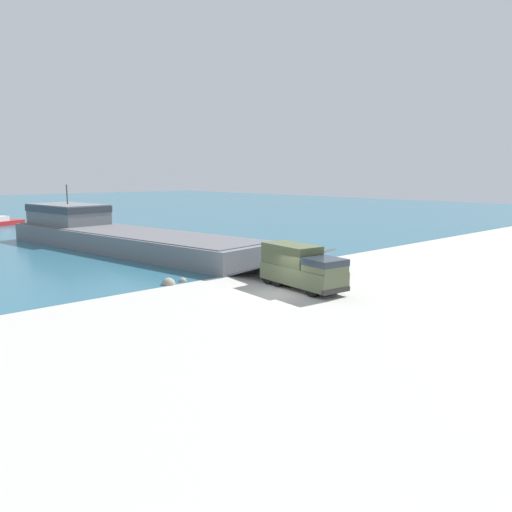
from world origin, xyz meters
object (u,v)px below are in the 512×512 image
military_truck (302,267)px  mooring_bollard (304,261)px  moored_boat_a (3,222)px  soldier_on_ramp (311,267)px  landing_craft (115,233)px  cargo_crate (338,284)px

military_truck → mooring_bollard: size_ratio=7.89×
military_truck → mooring_bollard: 9.04m
mooring_bollard → military_truck: bearing=-139.0°
military_truck → moored_boat_a: size_ratio=1.08×
moored_boat_a → mooring_bollard: moored_boat_a is taller
mooring_bollard → soldier_on_ramp: bearing=-132.4°
soldier_on_ramp → mooring_bollard: bearing=103.7°
landing_craft → military_truck: bearing=-96.5°
landing_craft → mooring_bollard: landing_craft is taller
military_truck → soldier_on_ramp: bearing=126.5°
military_truck → mooring_bollard: (6.78, 5.89, -1.09)m
moored_boat_a → mooring_bollard: size_ratio=7.31×
landing_craft → cargo_crate: 29.82m
military_truck → mooring_bollard: bearing=137.5°
cargo_crate → soldier_on_ramp: bearing=75.7°
moored_boat_a → mooring_bollard: (9.25, -57.16, 0.00)m
soldier_on_ramp → moored_boat_a: soldier_on_ramp is taller
landing_craft → soldier_on_ramp: bearing=-90.1°
military_truck → mooring_bollard: military_truck is taller
soldier_on_ramp → cargo_crate: (-0.85, -3.34, -0.68)m
military_truck → landing_craft: bearing=-172.5°
landing_craft → military_truck: landing_craft is taller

